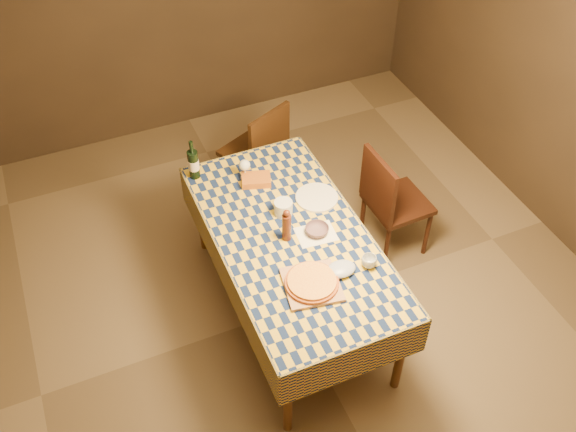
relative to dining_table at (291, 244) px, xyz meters
The scene contains 16 objects.
room 0.66m from the dining_table, ahead, with size 5.00×5.10×2.70m.
dining_table is the anchor object (origin of this frame).
cutting_board 0.44m from the dining_table, 96.79° to the right, with size 0.32×0.32×0.02m, color #B57C55.
pizza 0.44m from the dining_table, 96.79° to the right, with size 0.37×0.37×0.03m.
pepper_mill 0.20m from the dining_table, 161.93° to the right, with size 0.06×0.06×0.25m.
bowl 0.20m from the dining_table, 14.92° to the right, with size 0.15×0.15×0.05m, color #654B55.
wine_glass 0.67m from the dining_table, 96.54° to the left, with size 0.09×0.09×0.16m.
wine_bottle 0.90m from the dining_table, 116.22° to the left, with size 0.08×0.08×0.31m.
deli_tub 0.24m from the dining_table, 80.69° to the left, with size 0.12×0.12×0.10m, color silver.
takeout_container 0.57m from the dining_table, 92.05° to the left, with size 0.20×0.14×0.05m, color #AF5917.
white_plate 0.40m from the dining_table, 39.98° to the left, with size 0.29×0.29×0.02m, color white.
tumbler 0.55m from the dining_table, 51.52° to the right, with size 0.10×0.10×0.07m, color silver.
flour_patch 0.18m from the dining_table, 19.18° to the right, with size 0.25×0.19×0.00m, color white.
flour_bag 0.44m from the dining_table, 68.57° to the right, with size 0.18×0.14×0.05m, color #A3ADD0.
chair_far 1.22m from the dining_table, 78.53° to the left, with size 0.56×0.56×0.93m.
chair_right 0.96m from the dining_table, 16.55° to the left, with size 0.44×0.43×0.93m.
Camera 1 is at (-1.13, -2.58, 3.73)m, focal length 40.00 mm.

